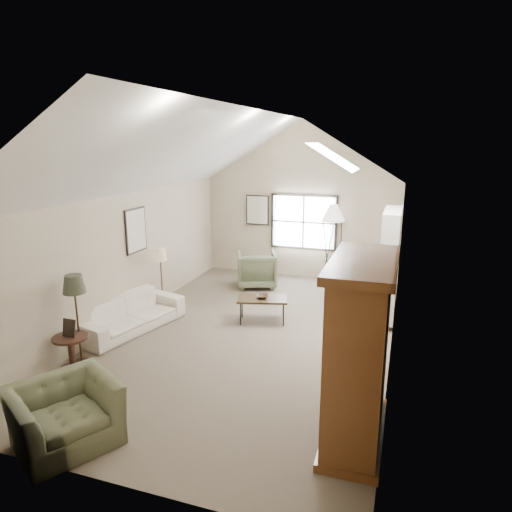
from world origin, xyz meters
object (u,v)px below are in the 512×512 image
(armoire, at_px, (359,352))
(armchair_far, at_px, (257,269))
(sofa, at_px, (130,314))
(side_chair, at_px, (357,272))
(side_table, at_px, (72,352))
(coffee_table, at_px, (262,310))
(armchair_near, at_px, (65,415))

(armoire, bearing_deg, armchair_far, 119.69)
(sofa, height_order, side_chair, side_chair)
(sofa, height_order, armchair_far, armchair_far)
(side_chair, bearing_deg, armchair_far, 179.22)
(side_table, relative_size, side_chair, 0.46)
(armoire, distance_m, coffee_table, 3.84)
(sofa, relative_size, armchair_near, 1.90)
(armchair_near, xyz_separation_m, coffee_table, (1.06, 4.27, -0.12))
(armchair_near, bearing_deg, armoire, -39.40)
(armchair_far, xyz_separation_m, side_table, (-1.42, -4.88, -0.16))
(armchair_near, height_order, side_chair, side_chair)
(sofa, distance_m, coffee_table, 2.52)
(armchair_near, bearing_deg, sofa, 50.74)
(armchair_near, bearing_deg, side_chair, 7.49)
(sofa, bearing_deg, coffee_table, -48.84)
(coffee_table, bearing_deg, armchair_far, 111.17)
(armchair_near, height_order, armchair_far, armchair_far)
(coffee_table, bearing_deg, sofa, -152.81)
(armoire, relative_size, side_chair, 1.87)
(armoire, xyz_separation_m, side_chair, (-0.56, 5.15, -0.51))
(sofa, xyz_separation_m, side_table, (0.00, -1.60, -0.04))
(armoire, xyz_separation_m, armchair_far, (-2.96, 5.20, -0.67))
(coffee_table, distance_m, side_table, 3.55)
(armchair_far, bearing_deg, side_chair, 157.78)
(side_table, bearing_deg, sofa, 90.00)
(armoire, relative_size, armchair_near, 1.94)
(armoire, relative_size, coffee_table, 2.28)
(sofa, distance_m, side_table, 1.60)
(side_table, bearing_deg, armchair_far, 73.80)
(side_table, bearing_deg, coffee_table, 50.84)
(sofa, bearing_deg, armchair_far, -9.40)
(armoire, bearing_deg, sofa, 156.34)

